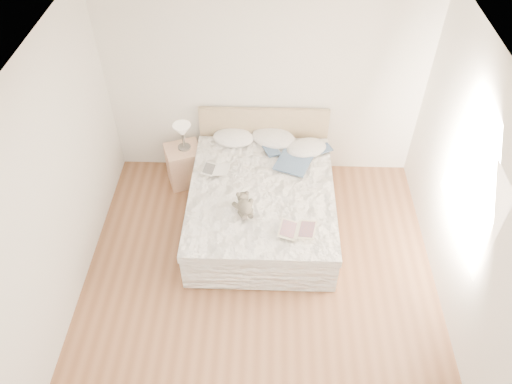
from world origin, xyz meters
TOP-DOWN VIEW (x-y plane):
  - floor at (0.00, 0.00)m, footprint 4.00×4.50m
  - ceiling at (0.00, 0.00)m, footprint 4.00×4.50m
  - wall_back at (0.00, 2.25)m, footprint 4.00×0.02m
  - wall_left at (-2.00, 0.00)m, footprint 0.02×4.50m
  - wall_right at (2.00, 0.00)m, footprint 0.02×4.50m
  - window at (1.99, 0.30)m, footprint 0.02×1.30m
  - bed at (0.00, 1.19)m, footprint 1.72×2.14m
  - nightstand at (-1.05, 1.89)m, footprint 0.56×0.53m
  - table_lamp at (-1.03, 1.91)m, footprint 0.26×0.26m
  - pillow_left at (-0.40, 2.04)m, footprint 0.58×0.43m
  - pillow_middle at (0.13, 2.05)m, footprint 0.71×0.62m
  - pillow_right at (0.56, 1.86)m, footprint 0.62×0.52m
  - blouse at (0.41, 1.66)m, footprint 0.83×0.85m
  - photo_book at (-0.57, 1.41)m, footprint 0.36×0.28m
  - childrens_book at (0.40, 0.46)m, footprint 0.46×0.36m
  - teddy_bear at (-0.18, 0.71)m, footprint 0.29×0.36m

SIDE VIEW (x-z plane):
  - floor at x=0.00m, z-range 0.00..0.00m
  - nightstand at x=-1.05m, z-range 0.00..0.56m
  - bed at x=0.00m, z-range -0.19..0.81m
  - blouse at x=0.41m, z-range 0.62..0.64m
  - photo_book at x=-0.57m, z-range 0.62..0.64m
  - childrens_book at x=0.40m, z-range 0.62..0.64m
  - pillow_left at x=-0.40m, z-range 0.56..0.72m
  - pillow_middle at x=0.13m, z-range 0.55..0.73m
  - pillow_right at x=0.56m, z-range 0.56..0.72m
  - teddy_bear at x=-0.18m, z-range 0.57..0.73m
  - table_lamp at x=-1.03m, z-range 0.64..1.00m
  - wall_back at x=0.00m, z-range 0.00..2.70m
  - wall_left at x=-2.00m, z-range 0.00..2.70m
  - wall_right at x=2.00m, z-range 0.00..2.70m
  - window at x=1.99m, z-range 0.90..2.00m
  - ceiling at x=0.00m, z-range 2.70..2.70m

